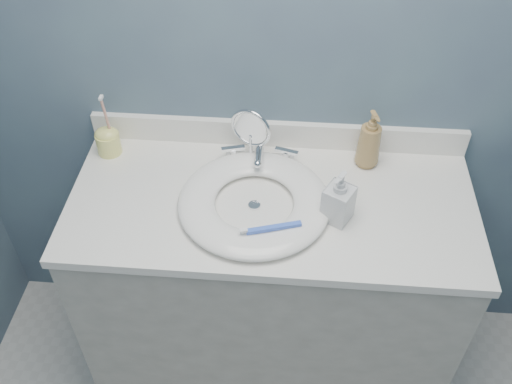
# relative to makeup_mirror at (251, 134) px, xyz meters

# --- Properties ---
(back_wall) EXTENTS (2.20, 0.02, 2.40)m
(back_wall) POSITION_rel_makeup_mirror_xyz_m (0.08, 0.10, 0.21)
(back_wall) COLOR #47556A
(back_wall) RESTS_ON ground
(vanity_cabinet) EXTENTS (1.20, 0.55, 0.85)m
(vanity_cabinet) POSITION_rel_makeup_mirror_xyz_m (0.08, -0.18, -0.56)
(vanity_cabinet) COLOR #B9B6A9
(vanity_cabinet) RESTS_ON ground
(countertop) EXTENTS (1.22, 0.57, 0.03)m
(countertop) POSITION_rel_makeup_mirror_xyz_m (0.08, -0.18, -0.12)
(countertop) COLOR white
(countertop) RESTS_ON vanity_cabinet
(backsplash) EXTENTS (1.22, 0.02, 0.09)m
(backsplash) POSITION_rel_makeup_mirror_xyz_m (0.08, 0.09, -0.06)
(backsplash) COLOR white
(backsplash) RESTS_ON countertop
(basin) EXTENTS (0.45, 0.45, 0.04)m
(basin) POSITION_rel_makeup_mirror_xyz_m (0.03, -0.21, -0.09)
(basin) COLOR white
(basin) RESTS_ON countertop
(drain) EXTENTS (0.04, 0.04, 0.01)m
(drain) POSITION_rel_makeup_mirror_xyz_m (0.03, -0.21, -0.10)
(drain) COLOR silver
(drain) RESTS_ON countertop
(faucet) EXTENTS (0.25, 0.13, 0.07)m
(faucet) POSITION_rel_makeup_mirror_xyz_m (0.03, -0.01, -0.08)
(faucet) COLOR silver
(faucet) RESTS_ON countertop
(makeup_mirror) EXTENTS (0.13, 0.08, 0.20)m
(makeup_mirror) POSITION_rel_makeup_mirror_xyz_m (0.00, 0.00, 0.00)
(makeup_mirror) COLOR silver
(makeup_mirror) RESTS_ON countertop
(soap_bottle_amber) EXTENTS (0.10, 0.10, 0.20)m
(soap_bottle_amber) POSITION_rel_makeup_mirror_xyz_m (0.37, 0.02, -0.01)
(soap_bottle_amber) COLOR olive
(soap_bottle_amber) RESTS_ON countertop
(soap_bottle_clear) EXTENTS (0.10, 0.11, 0.17)m
(soap_bottle_clear) POSITION_rel_makeup_mirror_xyz_m (0.27, -0.23, -0.02)
(soap_bottle_clear) COLOR silver
(soap_bottle_clear) RESTS_ON countertop
(toothbrush_holder) EXTENTS (0.08, 0.08, 0.22)m
(toothbrush_holder) POSITION_rel_makeup_mirror_xyz_m (-0.46, 0.01, -0.06)
(toothbrush_holder) COLOR #EDE976
(toothbrush_holder) RESTS_ON countertop
(toothbrush_lying) EXTENTS (0.17, 0.06, 0.02)m
(toothbrush_lying) POSITION_rel_makeup_mirror_xyz_m (0.09, -0.33, -0.06)
(toothbrush_lying) COLOR blue
(toothbrush_lying) RESTS_ON basin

